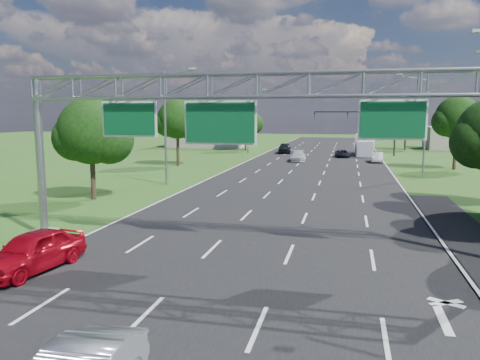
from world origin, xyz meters
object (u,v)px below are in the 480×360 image
(traffic_signal, at_px, (371,121))
(box_truck, at_px, (365,145))
(red_coupe, at_px, (33,251))
(sign_gantry, at_px, (260,99))

(traffic_signal, relative_size, box_truck, 1.39)
(traffic_signal, bearing_deg, box_truck, 122.65)
(red_coupe, xyz_separation_m, box_truck, (14.75, 59.05, 0.74))
(traffic_signal, xyz_separation_m, red_coupe, (-15.44, -57.97, -4.36))
(sign_gantry, height_order, box_truck, sign_gantry)
(sign_gantry, distance_m, traffic_signal, 53.51)
(sign_gantry, bearing_deg, traffic_signal, 82.32)
(sign_gantry, xyz_separation_m, box_truck, (6.45, 54.09, -5.34))
(sign_gantry, relative_size, traffic_signal, 1.92)
(sign_gantry, height_order, traffic_signal, sign_gantry)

